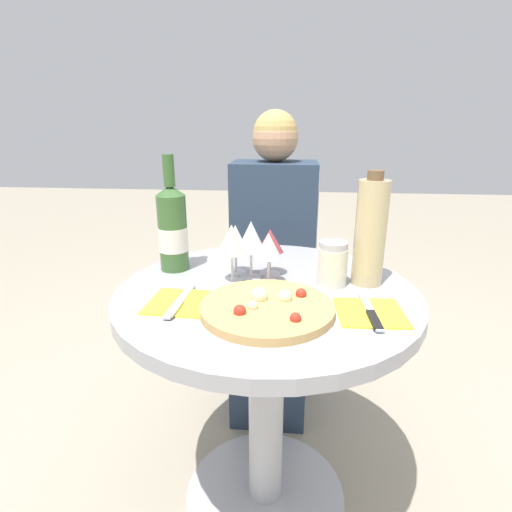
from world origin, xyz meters
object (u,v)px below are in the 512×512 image
at_px(wine_bottle, 173,228).
at_px(tall_carafe, 370,232).
at_px(dining_table, 266,355).
at_px(chair_behind_diner, 274,281).
at_px(seated_diner, 272,279).
at_px(pizza_large, 267,307).

xyz_separation_m(wine_bottle, tall_carafe, (0.55, -0.06, 0.02)).
height_order(wine_bottle, tall_carafe, wine_bottle).
distance_m(dining_table, tall_carafe, 0.44).
bearing_deg(chair_behind_diner, wine_bottle, 65.26).
height_order(seated_diner, tall_carafe, seated_diner).
xyz_separation_m(seated_diner, wine_bottle, (-0.27, -0.43, 0.32)).
bearing_deg(tall_carafe, wine_bottle, 174.00).
relative_size(pizza_large, wine_bottle, 0.92).
bearing_deg(wine_bottle, chair_behind_diner, 65.26).
distance_m(dining_table, pizza_large, 0.26).
relative_size(seated_diner, pizza_large, 3.87).
distance_m(pizza_large, tall_carafe, 0.35).
bearing_deg(wine_bottle, tall_carafe, -6.00).
distance_m(dining_table, seated_diner, 0.55).
height_order(dining_table, chair_behind_diner, chair_behind_diner).
bearing_deg(seated_diner, wine_bottle, 58.13).
relative_size(seated_diner, tall_carafe, 3.94).
height_order(chair_behind_diner, seated_diner, seated_diner).
relative_size(dining_table, tall_carafe, 2.62).
relative_size(seated_diner, wine_bottle, 3.57).
height_order(dining_table, seated_diner, seated_diner).
bearing_deg(pizza_large, seated_diner, 92.27).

